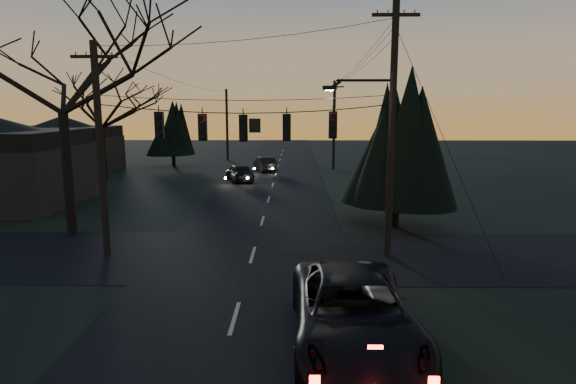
{
  "coord_description": "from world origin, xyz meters",
  "views": [
    {
      "loc": [
        1.72,
        -8.95,
        5.98
      ],
      "look_at": [
        1.47,
        8.35,
        2.93
      ],
      "focal_mm": 30.0,
      "sensor_mm": 36.0,
      "label": 1
    }
  ],
  "objects_px": {
    "sedan_oncoming_a": "(240,172)",
    "evergreen_right": "(398,144)",
    "suv_near": "(354,313)",
    "sedan_oncoming_b": "(265,164)",
    "utility_pole_right": "(387,256)",
    "utility_pole_far_r": "(333,169)",
    "utility_pole_far_l": "(228,160)",
    "bare_tree_left": "(59,62)",
    "utility_pole_left": "(107,254)"
  },
  "relations": [
    {
      "from": "utility_pole_far_r",
      "to": "suv_near",
      "type": "xyz_separation_m",
      "value": [
        -2.3,
        -35.62,
        0.9
      ]
    },
    {
      "from": "utility_pole_left",
      "to": "sedan_oncoming_b",
      "type": "bearing_deg",
      "value": 79.43
    },
    {
      "from": "utility_pole_far_l",
      "to": "bare_tree_left",
      "type": "height_order",
      "value": "bare_tree_left"
    },
    {
      "from": "utility_pole_far_l",
      "to": "sedan_oncoming_a",
      "type": "bearing_deg",
      "value": -78.74
    },
    {
      "from": "utility_pole_far_r",
      "to": "sedan_oncoming_a",
      "type": "bearing_deg",
      "value": -135.9
    },
    {
      "from": "suv_near",
      "to": "evergreen_right",
      "type": "bearing_deg",
      "value": 73.14
    },
    {
      "from": "utility_pole_right",
      "to": "bare_tree_left",
      "type": "xyz_separation_m",
      "value": [
        -14.36,
        3.09,
        7.99
      ]
    },
    {
      "from": "utility_pole_right",
      "to": "bare_tree_left",
      "type": "height_order",
      "value": "bare_tree_left"
    },
    {
      "from": "utility_pole_far_r",
      "to": "utility_pole_right",
      "type": "bearing_deg",
      "value": -90.0
    },
    {
      "from": "bare_tree_left",
      "to": "sedan_oncoming_a",
      "type": "relative_size",
      "value": 2.66
    },
    {
      "from": "bare_tree_left",
      "to": "sedan_oncoming_a",
      "type": "xyz_separation_m",
      "value": [
        6.06,
        16.86,
        -7.26
      ]
    },
    {
      "from": "utility_pole_left",
      "to": "bare_tree_left",
      "type": "distance_m",
      "value": 9.03
    },
    {
      "from": "utility_pole_far_l",
      "to": "suv_near",
      "type": "distance_m",
      "value": 44.59
    },
    {
      "from": "utility_pole_far_l",
      "to": "suv_near",
      "type": "bearing_deg",
      "value": -78.09
    },
    {
      "from": "utility_pole_left",
      "to": "utility_pole_far_r",
      "type": "distance_m",
      "value": 30.27
    },
    {
      "from": "utility_pole_right",
      "to": "utility_pole_left",
      "type": "relative_size",
      "value": 1.18
    },
    {
      "from": "utility_pole_right",
      "to": "sedan_oncoming_a",
      "type": "xyz_separation_m",
      "value": [
        -8.3,
        19.95,
        0.73
      ]
    },
    {
      "from": "utility_pole_far_l",
      "to": "evergreen_right",
      "type": "relative_size",
      "value": 1.11
    },
    {
      "from": "suv_near",
      "to": "sedan_oncoming_a",
      "type": "distance_m",
      "value": 28.22
    },
    {
      "from": "sedan_oncoming_a",
      "to": "bare_tree_left",
      "type": "bearing_deg",
      "value": 52.04
    },
    {
      "from": "sedan_oncoming_a",
      "to": "suv_near",
      "type": "bearing_deg",
      "value": 84.09
    },
    {
      "from": "utility_pole_right",
      "to": "utility_pole_far_r",
      "type": "relative_size",
      "value": 1.18
    },
    {
      "from": "utility_pole_far_l",
      "to": "sedan_oncoming_b",
      "type": "relative_size",
      "value": 1.95
    },
    {
      "from": "sedan_oncoming_a",
      "to": "evergreen_right",
      "type": "bearing_deg",
      "value": 104.3
    },
    {
      "from": "utility_pole_far_r",
      "to": "bare_tree_left",
      "type": "bearing_deg",
      "value": -119.96
    },
    {
      "from": "utility_pole_far_r",
      "to": "sedan_oncoming_a",
      "type": "distance_m",
      "value": 11.59
    },
    {
      "from": "utility_pole_left",
      "to": "sedan_oncoming_b",
      "type": "relative_size",
      "value": 2.07
    },
    {
      "from": "evergreen_right",
      "to": "suv_near",
      "type": "height_order",
      "value": "evergreen_right"
    },
    {
      "from": "utility_pole_far_l",
      "to": "sedan_oncoming_b",
      "type": "bearing_deg",
      "value": -63.63
    },
    {
      "from": "bare_tree_left",
      "to": "sedan_oncoming_b",
      "type": "xyz_separation_m",
      "value": [
        7.74,
        23.06,
        -7.31
      ]
    },
    {
      "from": "utility_pole_right",
      "to": "utility_pole_left",
      "type": "distance_m",
      "value": 11.5
    },
    {
      "from": "suv_near",
      "to": "sedan_oncoming_b",
      "type": "bearing_deg",
      "value": 96.61
    },
    {
      "from": "utility_pole_far_l",
      "to": "evergreen_right",
      "type": "bearing_deg",
      "value": -67.64
    },
    {
      "from": "utility_pole_right",
      "to": "sedan_oncoming_b",
      "type": "height_order",
      "value": "utility_pole_right"
    },
    {
      "from": "utility_pole_left",
      "to": "utility_pole_far_l",
      "type": "bearing_deg",
      "value": 90.0
    },
    {
      "from": "evergreen_right",
      "to": "sedan_oncoming_a",
      "type": "bearing_deg",
      "value": 122.5
    },
    {
      "from": "sedan_oncoming_b",
      "to": "sedan_oncoming_a",
      "type": "bearing_deg",
      "value": 57.24
    },
    {
      "from": "bare_tree_left",
      "to": "sedan_oncoming_b",
      "type": "height_order",
      "value": "bare_tree_left"
    },
    {
      "from": "utility_pole_far_r",
      "to": "utility_pole_far_l",
      "type": "xyz_separation_m",
      "value": [
        -11.5,
        8.0,
        0.0
      ]
    },
    {
      "from": "utility_pole_left",
      "to": "bare_tree_left",
      "type": "bearing_deg",
      "value": 132.85
    },
    {
      "from": "bare_tree_left",
      "to": "sedan_oncoming_b",
      "type": "distance_m",
      "value": 25.4
    },
    {
      "from": "suv_near",
      "to": "sedan_oncoming_a",
      "type": "bearing_deg",
      "value": 101.61
    },
    {
      "from": "utility_pole_right",
      "to": "suv_near",
      "type": "height_order",
      "value": "utility_pole_right"
    },
    {
      "from": "utility_pole_right",
      "to": "sedan_oncoming_a",
      "type": "relative_size",
      "value": 2.33
    },
    {
      "from": "utility_pole_left",
      "to": "suv_near",
      "type": "distance_m",
      "value": 11.98
    },
    {
      "from": "utility_pole_left",
      "to": "utility_pole_far_r",
      "type": "xyz_separation_m",
      "value": [
        11.5,
        28.0,
        0.0
      ]
    },
    {
      "from": "utility_pole_right",
      "to": "utility_pole_left",
      "type": "bearing_deg",
      "value": 180.0
    },
    {
      "from": "suv_near",
      "to": "sedan_oncoming_b",
      "type": "xyz_separation_m",
      "value": [
        -4.32,
        33.77,
        -0.23
      ]
    },
    {
      "from": "bare_tree_left",
      "to": "evergreen_right",
      "type": "distance_m",
      "value": 16.23
    },
    {
      "from": "utility_pole_right",
      "to": "utility_pole_left",
      "type": "height_order",
      "value": "utility_pole_right"
    }
  ]
}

